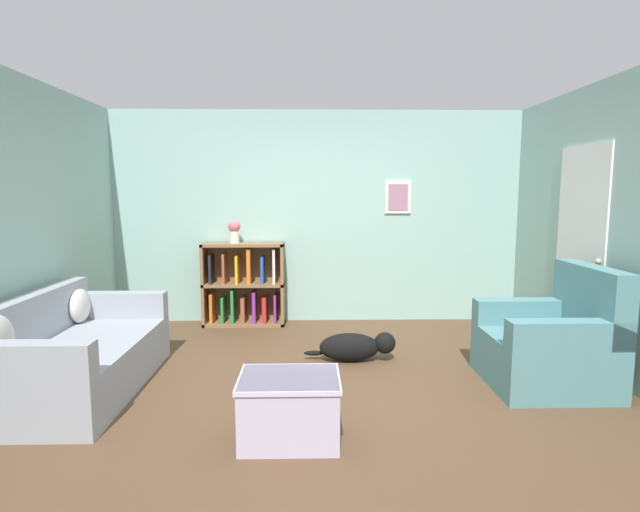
{
  "coord_description": "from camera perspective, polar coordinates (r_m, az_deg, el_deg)",
  "views": [
    {
      "loc": [
        -0.1,
        -3.97,
        1.61
      ],
      "look_at": [
        0.0,
        0.4,
        1.05
      ],
      "focal_mm": 28.0,
      "sensor_mm": 36.0,
      "label": 1
    }
  ],
  "objects": [
    {
      "name": "vase",
      "position": [
        6.07,
        -9.77,
        2.94
      ],
      "size": [
        0.15,
        0.15,
        0.28
      ],
      "color": "silver",
      "rests_on": "bookshelf"
    },
    {
      "name": "bookshelf",
      "position": [
        6.16,
        -8.64,
        -3.41
      ],
      "size": [
        0.98,
        0.32,
        1.0
      ],
      "color": "olive",
      "rests_on": "ground_plane"
    },
    {
      "name": "wall_back",
      "position": [
        6.23,
        -0.35,
        4.45
      ],
      "size": [
        5.6,
        0.13,
        2.6
      ],
      "color": "#93BCB2",
      "rests_on": "ground_plane"
    },
    {
      "name": "wall_right",
      "position": [
        4.79,
        32.25,
        2.38
      ],
      "size": [
        0.16,
        5.0,
        2.6
      ],
      "color": "#93BCB2",
      "rests_on": "ground_plane"
    },
    {
      "name": "coffee_table",
      "position": [
        3.39,
        -3.51,
        -16.78
      ],
      "size": [
        0.65,
        0.5,
        0.43
      ],
      "color": "#BCB2D1",
      "rests_on": "ground_plane"
    },
    {
      "name": "dog",
      "position": [
        4.86,
        4.07,
        -10.28
      ],
      "size": [
        0.88,
        0.25,
        0.28
      ],
      "color": "black",
      "rests_on": "ground_plane"
    },
    {
      "name": "couch",
      "position": [
        4.58,
        -26.41,
        -10.18
      ],
      "size": [
        0.94,
        1.79,
        0.79
      ],
      "color": "#9399A3",
      "rests_on": "ground_plane"
    },
    {
      "name": "recliner_chair",
      "position": [
        4.65,
        24.98,
        -9.12
      ],
      "size": [
        0.93,
        0.94,
        1.01
      ],
      "color": "slate",
      "rests_on": "ground_plane"
    },
    {
      "name": "ground_plane",
      "position": [
        4.28,
        0.12,
        -14.77
      ],
      "size": [
        14.0,
        14.0,
        0.0
      ],
      "primitive_type": "plane",
      "color": "brown"
    }
  ]
}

